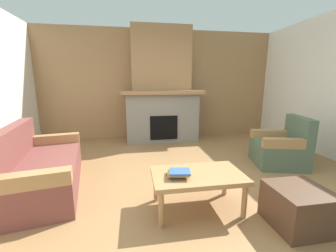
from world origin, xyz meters
The scene contains 8 objects.
ground centered at (0.00, 0.00, 0.00)m, with size 9.00×9.00×0.00m, color olive.
wall_back_wood_panel centered at (0.00, 3.00, 1.35)m, with size 6.00×0.12×2.70m, color #997047.
fireplace centered at (0.00, 2.62, 1.16)m, with size 1.90×0.82×2.70m.
couch centered at (-1.96, 0.38, 0.29)m, with size 1.16×1.92×0.85m.
armchair centered at (1.81, 0.61, 0.29)m, with size 0.92×0.92×0.85m.
coffee_table centered at (-0.02, -0.42, 0.38)m, with size 1.00×0.60×0.43m.
ottoman centered at (0.88, -0.86, 0.20)m, with size 0.52×0.52×0.40m, color #4C3323.
book_stack_near_edge centered at (-0.25, -0.47, 0.47)m, with size 0.26×0.25×0.08m.
Camera 1 is at (-0.70, -2.50, 1.41)m, focal length 22.52 mm.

